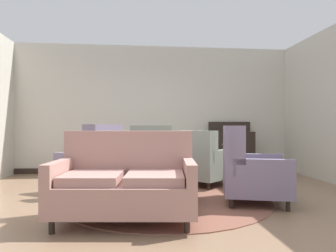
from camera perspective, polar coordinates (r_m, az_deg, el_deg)
The scene contains 13 objects.
ground at distance 4.26m, azimuth 0.08°, elevation -14.58°, with size 9.00×9.00×0.00m, color #896B51.
wall_back at distance 7.05m, azimuth -2.37°, elevation 3.26°, with size 6.59×0.08×2.95m, color beige.
baseboard_back at distance 7.05m, azimuth -2.34°, elevation -8.25°, with size 6.43×0.03×0.12m, color black.
area_rug at distance 4.55m, azimuth -0.32°, elevation -13.56°, with size 3.03×3.03×0.01m, color brown.
coffee_table at distance 4.30m, azimuth -1.39°, elevation -8.93°, with size 0.98×0.98×0.48m.
porcelain_vase at distance 4.24m, azimuth -1.05°, elevation -6.34°, with size 0.20×0.20×0.29m.
settee at distance 3.47m, azimuth -8.16°, elevation -10.87°, with size 1.63×1.01×1.01m.
armchair_back_corner at distance 4.34m, azimuth 15.16°, elevation -8.30°, with size 1.04×1.02×1.08m.
armchair_foreground_right at distance 5.71m, azimuth -3.44°, elevation -6.20°, with size 0.75×0.80×1.08m.
armchair_beside_settee at distance 5.44m, azimuth 6.66°, elevation -6.85°, with size 1.17×1.17×0.99m.
armchair_near_sideboard at distance 5.15m, azimuth -13.98°, elevation -6.88°, with size 1.12×1.08×1.10m.
side_table at distance 5.96m, azimuth 12.38°, elevation -6.21°, with size 0.45×0.45×0.72m.
sideboard at distance 7.09m, azimuth 12.02°, elevation -4.35°, with size 1.01×0.36×1.17m.
Camera 1 is at (-0.42, -4.10, 1.07)m, focal length 31.92 mm.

